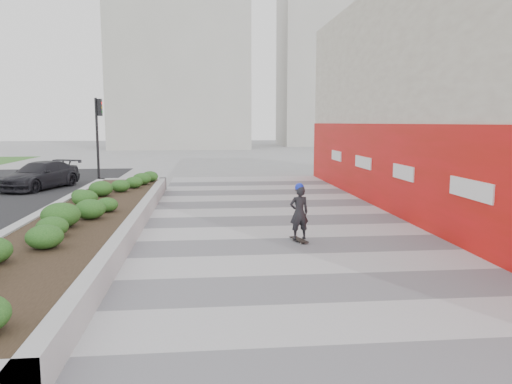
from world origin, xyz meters
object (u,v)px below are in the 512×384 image
at_px(skateboarder, 299,212).
at_px(car_dark, 40,175).
at_px(planter, 86,218).
at_px(traffic_signal_near, 98,129).

relative_size(skateboarder, car_dark, 0.35).
relative_size(planter, traffic_signal_near, 4.29).
distance_m(planter, skateboarder, 5.89).
bearing_deg(planter, traffic_signal_near, 99.35).
bearing_deg(car_dark, traffic_signal_near, 36.00).
bearing_deg(car_dark, planter, -45.31).
distance_m(traffic_signal_near, skateboarder, 14.33).
relative_size(traffic_signal_near, car_dark, 0.97).
relative_size(planter, car_dark, 4.15).
height_order(planter, skateboarder, skateboarder).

